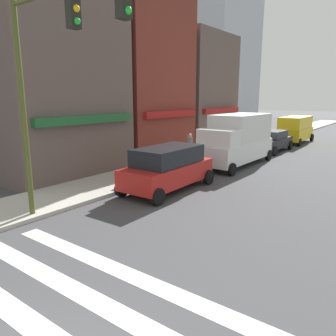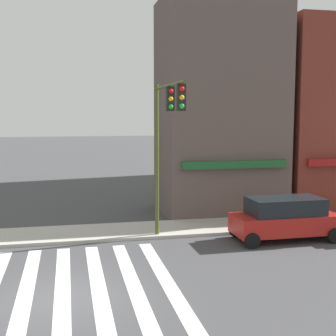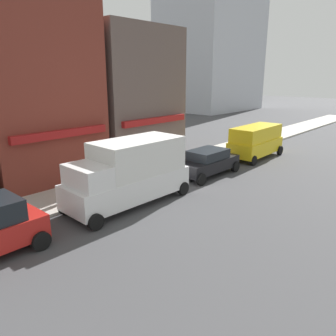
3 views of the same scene
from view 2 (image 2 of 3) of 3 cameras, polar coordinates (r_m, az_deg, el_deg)
ground_plane at (r=15.41m, az=-12.75°, el=-15.21°), size 200.00×200.00×0.00m
sidewalk_left at (r=22.53m, az=-12.58°, el=-7.91°), size 120.00×3.00×0.15m
crosswalk_stripes at (r=15.41m, az=-12.75°, el=-15.20°), size 7.45×10.80×0.01m
storefront_row at (r=29.74m, az=17.75°, el=5.93°), size 20.46×5.30×12.05m
traffic_signal at (r=19.34m, az=-0.39°, el=4.72°), size 0.32×5.16×6.98m
suv_red at (r=21.75m, az=14.05°, el=-5.89°), size 4.73×2.12×1.94m
fire_hydrant at (r=23.03m, az=10.39°, el=-6.16°), size 0.24×0.24×0.84m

